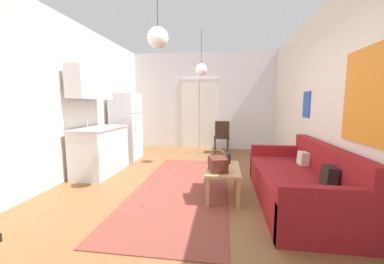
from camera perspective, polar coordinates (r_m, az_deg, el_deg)
ground_plane at (r=3.65m, az=-3.00°, el=-15.79°), size 4.84×7.86×0.10m
wall_back at (r=7.01m, az=2.66°, el=7.62°), size 4.44×0.13×2.88m
wall_right at (r=3.63m, az=33.06°, el=7.13°), size 0.12×7.46×2.88m
wall_left at (r=4.34m, az=-32.80°, el=6.97°), size 0.12×7.46×2.88m
area_rug at (r=3.87m, az=-2.33°, el=-13.52°), size 1.44×3.50×0.01m
couch at (r=3.53m, az=25.53°, el=-11.77°), size 0.94×2.18×0.82m
coffee_table at (r=3.44m, az=7.77°, el=-9.82°), size 0.48×0.86×0.43m
bamboo_vase at (r=3.63m, az=9.07°, el=-6.50°), size 0.07×0.07×0.38m
handbag at (r=3.22m, az=6.44°, el=-7.95°), size 0.30×0.36×0.31m
refrigerator at (r=5.83m, az=-16.11°, el=1.30°), size 0.62×0.66×1.61m
kitchen_counter at (r=4.81m, az=-22.32°, el=-0.60°), size 0.63×1.24×2.05m
accent_chair at (r=6.31m, az=7.44°, el=-0.86°), size 0.45×0.43×0.90m
pendant_lamp_near at (r=3.49m, az=-8.52°, el=22.27°), size 0.29×0.29×0.75m
pendant_lamp_far at (r=5.00m, az=2.33°, el=15.31°), size 0.25×0.25×0.93m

